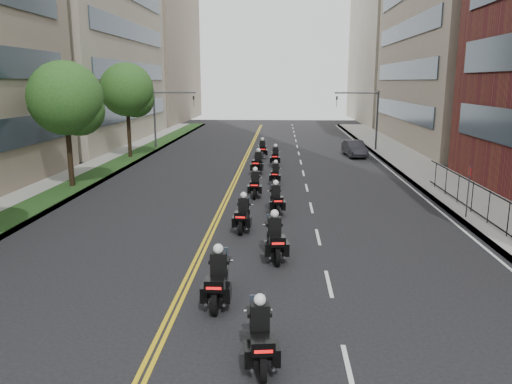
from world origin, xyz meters
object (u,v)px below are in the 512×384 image
motorcycle_8 (258,164)px  motorcycle_10 (262,150)px  motorcycle_2 (218,281)px  motorcycle_6 (255,185)px  motorcycle_1 (260,337)px  parked_sedan (354,149)px  motorcycle_3 (275,240)px  motorcycle_5 (276,200)px  motorcycle_7 (276,174)px  motorcycle_4 (243,215)px  motorcycle_9 (275,157)px

motorcycle_8 → motorcycle_10: 7.48m
motorcycle_2 → motorcycle_6: bearing=88.3°
motorcycle_10 → motorcycle_1: bearing=-91.7°
motorcycle_2 → parked_sedan: 31.14m
motorcycle_3 → motorcycle_5: 6.55m
motorcycle_7 → motorcycle_10: bearing=99.8°
motorcycle_2 → motorcycle_8: 21.27m
motorcycle_3 → motorcycle_4: bearing=105.2°
motorcycle_4 → motorcycle_9: bearing=89.5°
motorcycle_1 → motorcycle_6: motorcycle_6 is taller
motorcycle_4 → parked_sedan: (8.04, 22.60, 0.02)m
motorcycle_1 → motorcycle_4: motorcycle_4 is taller
motorcycle_3 → motorcycle_6: motorcycle_3 is taller
motorcycle_5 → motorcycle_9: motorcycle_9 is taller
motorcycle_8 → motorcycle_9: motorcycle_8 is taller
motorcycle_1 → motorcycle_5: size_ratio=1.01×
motorcycle_9 → motorcycle_10: bearing=108.1°
motorcycle_5 → motorcycle_6: (-1.23, 3.62, 0.01)m
parked_sedan → motorcycle_2: bearing=-111.0°
motorcycle_7 → motorcycle_10: motorcycle_10 is taller
motorcycle_4 → motorcycle_3: bearing=-64.3°
motorcycle_6 → parked_sedan: motorcycle_6 is taller
motorcycle_1 → parked_sedan: bearing=71.6°
motorcycle_10 → motorcycle_8: bearing=-94.0°
motorcycle_9 → motorcycle_6: bearing=-93.9°
motorcycle_5 → motorcycle_9: (-0.21, 14.39, 0.01)m
motorcycle_8 → motorcycle_1: bearing=-79.9°
motorcycle_1 → motorcycle_5: (0.20, 13.65, -0.01)m
motorcycle_2 → motorcycle_5: size_ratio=1.08×
motorcycle_6 → motorcycle_8: motorcycle_8 is taller
motorcycle_9 → parked_sedan: size_ratio=0.54×
motorcycle_9 → motorcycle_10: size_ratio=0.96×
motorcycle_9 → parked_sedan: (6.85, 5.17, 0.03)m
motorcycle_1 → motorcycle_8: size_ratio=0.93×
motorcycle_10 → parked_sedan: (8.01, 1.29, 0.00)m
motorcycle_6 → motorcycle_10: bearing=90.3°
motorcycle_2 → motorcycle_8: bearing=89.2°
motorcycle_1 → motorcycle_8: 24.48m
motorcycle_3 → motorcycle_2: bearing=-119.6°
motorcycle_2 → parked_sedan: size_ratio=0.58×
motorcycle_5 → motorcycle_4: bearing=-122.5°
motorcycle_5 → motorcycle_6: size_ratio=0.98×
motorcycle_5 → motorcycle_8: size_ratio=0.92×
motorcycle_4 → motorcycle_5: 3.34m
motorcycle_1 → motorcycle_3: (0.24, 7.10, 0.06)m
motorcycle_3 → motorcycle_10: motorcycle_3 is taller
motorcycle_3 → motorcycle_6: 10.24m
motorcycle_1 → motorcycle_5: motorcycle_1 is taller
motorcycle_8 → motorcycle_7: bearing=-62.4°
motorcycle_2 → motorcycle_10: 28.75m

